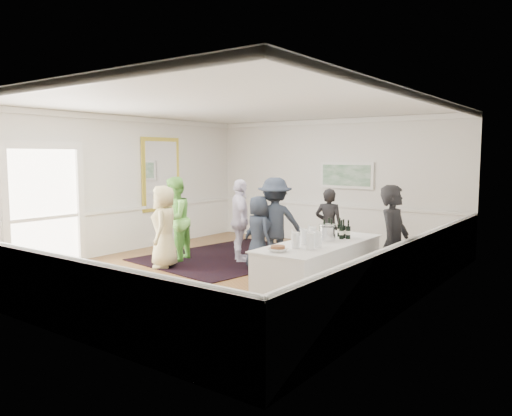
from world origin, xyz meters
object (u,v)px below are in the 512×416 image
Objects in this scene: bartender at (394,244)px; ice_bucket at (327,233)px; guest_dark_b at (329,226)px; guest_lilac at (240,221)px; guest_green at (174,219)px; guest_tan at (164,227)px; nut_bowl at (278,249)px; guest_dark_a at (275,223)px; guest_navy at (258,233)px; serving_table at (320,275)px.

bartender is 1.05m from ice_bucket.
guest_lilac is at bearing 15.46° from guest_dark_b.
guest_tan is at bearing 7.01° from guest_green.
ice_bucket is at bearing 130.08° from bartender.
guest_lilac is at bearing 73.91° from bartender.
nut_bowl is (2.87, -2.85, 0.14)m from guest_lilac.
ice_bucket is at bearing -165.45° from guest_lilac.
guest_dark_a is at bearing 89.28° from guest_tan.
guest_dark_b is at bearing 108.07° from nut_bowl.
guest_dark_b is at bearing 96.02° from guest_tan.
guest_navy is at bearing 77.46° from bartender.
guest_tan reaches higher than nut_bowl.
guest_dark_b is (2.53, 2.28, -0.04)m from guest_tan.
nut_bowl is at bearing 94.36° from guest_dark_b.
guest_lilac reaches higher than guest_navy.
guest_lilac is 6.72× the size of nut_bowl.
guest_dark_b is 2.94m from ice_bucket.
guest_green is at bearing -18.39° from guest_dark_a.
serving_table is 3.55m from guest_lilac.
serving_table is at bearing 46.34° from guest_tan.
bartender reaches higher than guest_tan.
ice_bucket is (1.35, -2.60, 0.31)m from guest_dark_b.
guest_navy is at bearing 84.07° from guest_tan.
guest_navy is (-0.17, -0.33, -0.18)m from guest_dark_a.
guest_dark_b is (2.80, 1.72, -0.11)m from guest_green.
nut_bowl is (-0.11, -0.96, 0.53)m from serving_table.
bartender is 2.97m from guest_dark_a.
bartender reaches higher than nut_bowl.
guest_tan is 1.63m from guest_lilac.
guest_navy is at bearing 83.40° from guest_green.
guest_green is 6.90× the size of nut_bowl.
guest_tan is at bearing 175.25° from ice_bucket.
bartender is 7.02× the size of ice_bucket.
serving_table is 9.40× the size of ice_bucket.
guest_green is at bearing 36.08° from guest_navy.
serving_table is 2.77m from guest_dark_a.
guest_dark_b is at bearing -163.33° from guest_dark_a.
guest_dark_a is (1.83, 1.29, 0.08)m from guest_tan.
guest_dark_a is at bearing -140.20° from guest_lilac.
guest_green reaches higher than ice_bucket.
nut_bowl is (-0.90, -1.85, 0.12)m from bartender.
guest_lilac is at bearing 106.37° from guest_green.
guest_dark_b reaches higher than ice_bucket.
guest_tan is at bearing 54.07° from guest_navy.
bartender is at bearing 48.59° from serving_table.
guest_lilac is (-3.76, 1.00, -0.03)m from bartender.
nut_bowl is (1.93, -2.78, 0.11)m from guest_dark_a.
guest_dark_a is 0.41m from guest_navy.
guest_dark_b is (-2.13, 1.91, -0.12)m from bartender.
bartender is (0.78, 0.89, 0.41)m from serving_table.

